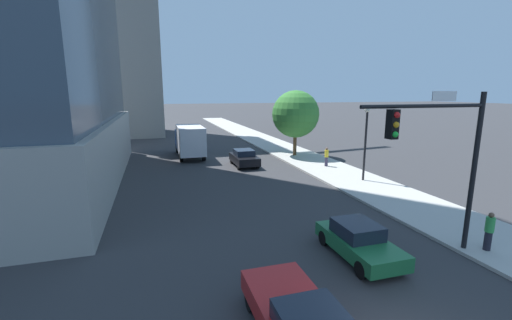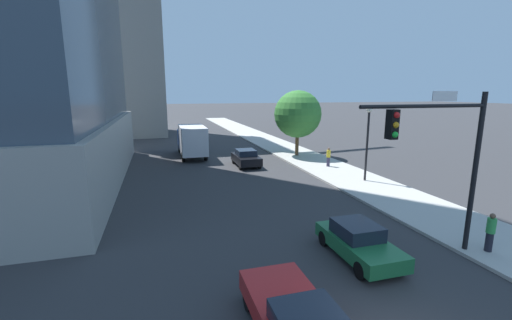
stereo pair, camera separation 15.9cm
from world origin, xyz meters
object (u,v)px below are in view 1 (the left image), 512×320
object	(u,v)px
pedestrian_yellow_shirt	(326,157)
traffic_light_pole	(442,145)
car_green	(358,241)
street_lamp	(366,132)
box_truck	(190,140)
pedestrian_green_shirt	(489,231)
car_black	(244,158)
construction_building	(113,6)
street_tree	(296,114)

from	to	relation	value
pedestrian_yellow_shirt	traffic_light_pole	bearing A→B (deg)	-104.03
traffic_light_pole	car_green	size ratio (longest dim) A/B	1.58
street_lamp	box_truck	size ratio (longest dim) A/B	0.71
box_truck	pedestrian_yellow_shirt	xyz separation A→B (m)	(11.02, -8.59, -0.81)
car_green	pedestrian_green_shirt	size ratio (longest dim) A/B	2.51
car_black	box_truck	size ratio (longest dim) A/B	0.53
construction_building	pedestrian_yellow_shirt	distance (m)	40.30
street_lamp	car_black	distance (m)	11.04
street_lamp	street_tree	size ratio (longest dim) A/B	0.82
car_green	car_black	distance (m)	17.88
pedestrian_yellow_shirt	construction_building	bearing A→B (deg)	122.15
street_lamp	pedestrian_green_shirt	bearing A→B (deg)	-98.91
pedestrian_green_shirt	car_green	bearing A→B (deg)	166.37
street_tree	car_black	world-z (taller)	street_tree
car_black	pedestrian_green_shirt	distance (m)	19.89
car_black	pedestrian_yellow_shirt	xyz separation A→B (m)	(6.77, -2.84, 0.24)
pedestrian_yellow_shirt	box_truck	bearing A→B (deg)	142.07
traffic_light_pole	street_lamp	bearing A→B (deg)	68.46
pedestrian_green_shirt	street_lamp	bearing A→B (deg)	81.09
box_truck	pedestrian_green_shirt	bearing A→B (deg)	-69.02
street_lamp	traffic_light_pole	bearing A→B (deg)	-111.54
construction_building	pedestrian_green_shirt	xyz separation A→B (m)	(17.71, -46.84, -18.06)
traffic_light_pole	car_black	distance (m)	19.34
traffic_light_pole	pedestrian_yellow_shirt	bearing A→B (deg)	75.97
pedestrian_green_shirt	pedestrian_yellow_shirt	xyz separation A→B (m)	(1.47, 16.33, 0.02)
street_tree	car_black	bearing A→B (deg)	-154.98
construction_building	box_truck	world-z (taller)	construction_building
car_green	car_black	bearing A→B (deg)	90.00
traffic_light_pole	car_green	distance (m)	4.88
construction_building	box_truck	bearing A→B (deg)	-69.60
car_black	street_tree	bearing A→B (deg)	25.02
traffic_light_pole	box_truck	distance (m)	25.64
street_tree	box_truck	distance (m)	11.16
box_truck	pedestrian_green_shirt	xyz separation A→B (m)	(9.56, -24.92, -0.83)
pedestrian_green_shirt	pedestrian_yellow_shirt	world-z (taller)	pedestrian_yellow_shirt
construction_building	car_black	distance (m)	35.41
traffic_light_pole	pedestrian_yellow_shirt	world-z (taller)	traffic_light_pole
street_lamp	car_black	xyz separation A→B (m)	(-7.06, 7.94, -2.99)
box_truck	construction_building	bearing A→B (deg)	110.40
construction_building	traffic_light_pole	size ratio (longest dim) A/B	6.78
pedestrian_green_shirt	pedestrian_yellow_shirt	distance (m)	16.39
box_truck	pedestrian_yellow_shirt	size ratio (longest dim) A/B	4.62
construction_building	traffic_light_pole	distance (m)	50.93
traffic_light_pole	box_truck	world-z (taller)	traffic_light_pole
construction_building	street_lamp	bearing A→B (deg)	-61.33
street_tree	pedestrian_green_shirt	world-z (taller)	street_tree
construction_building	car_black	size ratio (longest dim) A/B	10.84
street_lamp	street_tree	xyz separation A→B (m)	(-0.84, 10.84, 0.64)
street_lamp	pedestrian_green_shirt	distance (m)	11.70
street_tree	box_truck	size ratio (longest dim) A/B	0.87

